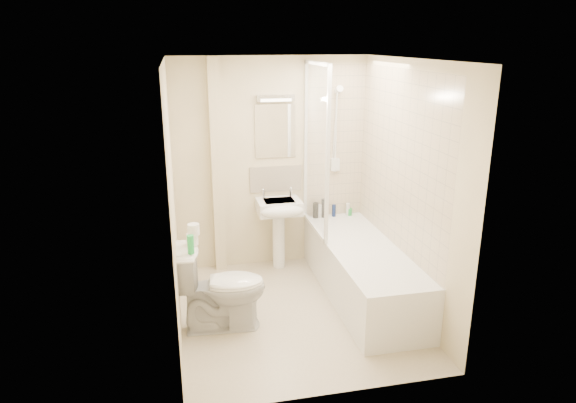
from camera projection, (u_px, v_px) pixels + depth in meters
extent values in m
plane|color=beige|center=(295.00, 312.00, 5.04)|extent=(2.50, 2.50, 0.00)
cube|color=beige|center=(271.00, 164.00, 5.85)|extent=(2.20, 0.02, 2.40)
cube|color=beige|center=(173.00, 203.00, 4.46)|extent=(0.02, 2.50, 2.40)
cube|color=beige|center=(408.00, 188.00, 4.90)|extent=(0.02, 2.50, 2.40)
cube|color=white|center=(297.00, 59.00, 4.32)|extent=(2.20, 2.50, 0.02)
cube|color=beige|center=(335.00, 142.00, 5.92)|extent=(0.70, 0.01, 1.75)
cube|color=beige|center=(399.00, 161.00, 5.02)|extent=(0.01, 2.10, 1.75)
cube|color=beige|center=(217.00, 168.00, 5.66)|extent=(0.12, 0.12, 2.40)
cube|color=beige|center=(276.00, 179.00, 5.90)|extent=(0.60, 0.02, 0.30)
cube|color=white|center=(275.00, 131.00, 5.73)|extent=(0.46, 0.01, 0.60)
cube|color=silver|center=(276.00, 98.00, 5.60)|extent=(0.42, 0.07, 0.07)
cube|color=white|center=(362.00, 271.00, 5.30)|extent=(0.70, 2.10, 0.55)
cube|color=white|center=(363.00, 251.00, 5.23)|extent=(0.56, 1.96, 0.05)
cube|color=white|center=(316.00, 149.00, 5.43)|extent=(0.01, 0.90, 1.80)
cube|color=white|center=(306.00, 142.00, 5.83)|extent=(0.04, 0.04, 1.80)
cube|color=white|center=(328.00, 158.00, 5.01)|extent=(0.04, 0.04, 1.80)
cube|color=white|center=(317.00, 63.00, 5.17)|extent=(0.04, 0.90, 0.04)
cube|color=white|center=(314.00, 227.00, 5.70)|extent=(0.04, 0.90, 0.03)
cylinder|color=white|center=(336.00, 132.00, 5.86)|extent=(0.02, 0.02, 0.90)
cylinder|color=white|center=(335.00, 170.00, 5.99)|extent=(0.05, 0.05, 0.02)
cylinder|color=white|center=(337.00, 92.00, 5.72)|extent=(0.05, 0.05, 0.02)
cylinder|color=white|center=(339.00, 90.00, 5.65)|extent=(0.08, 0.11, 0.11)
cube|color=white|center=(335.00, 165.00, 5.97)|extent=(0.10, 0.05, 0.14)
cylinder|color=white|center=(335.00, 128.00, 5.82)|extent=(0.01, 0.13, 0.84)
cylinder|color=white|center=(279.00, 240.00, 5.96)|extent=(0.14, 0.14, 0.66)
cube|color=white|center=(279.00, 207.00, 5.80)|extent=(0.49, 0.38, 0.15)
ellipsoid|color=white|center=(282.00, 211.00, 5.64)|extent=(0.49, 0.21, 0.15)
cube|color=silver|center=(279.00, 202.00, 5.79)|extent=(0.34, 0.24, 0.04)
cylinder|color=white|center=(263.00, 194.00, 5.84)|extent=(0.03, 0.03, 0.10)
cylinder|color=white|center=(291.00, 193.00, 5.90)|extent=(0.03, 0.03, 0.10)
sphere|color=white|center=(263.00, 190.00, 5.82)|extent=(0.04, 0.04, 0.04)
sphere|color=white|center=(291.00, 188.00, 5.89)|extent=(0.04, 0.04, 0.04)
cylinder|color=black|center=(316.00, 210.00, 6.03)|extent=(0.07, 0.07, 0.18)
cylinder|color=silver|center=(319.00, 211.00, 6.05)|extent=(0.05, 0.05, 0.16)
cylinder|color=black|center=(323.00, 208.00, 6.05)|extent=(0.05, 0.05, 0.22)
cylinder|color=navy|center=(334.00, 210.00, 6.08)|extent=(0.05, 0.05, 0.15)
cylinder|color=silver|center=(348.00, 209.00, 6.12)|extent=(0.05, 0.05, 0.15)
cylinder|color=green|center=(349.00, 212.00, 6.13)|extent=(0.06, 0.06, 0.08)
imported|color=white|center=(221.00, 287.00, 4.67)|extent=(0.57, 0.86, 0.81)
cylinder|color=white|center=(192.00, 239.00, 4.56)|extent=(0.10, 0.10, 0.10)
cylinder|color=white|center=(194.00, 229.00, 4.51)|extent=(0.10, 0.10, 0.10)
cylinder|color=green|center=(191.00, 244.00, 4.36)|extent=(0.06, 0.06, 0.16)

